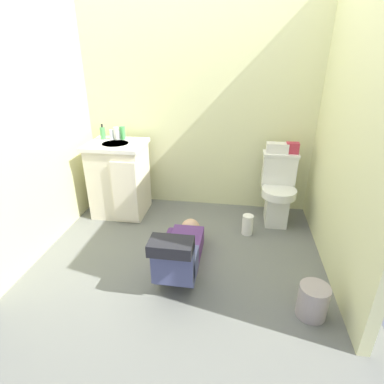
{
  "coord_description": "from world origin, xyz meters",
  "views": [
    {
      "loc": [
        0.45,
        -2.43,
        1.72
      ],
      "look_at": [
        0.04,
        0.3,
        0.45
      ],
      "focal_mm": 29.15,
      "sensor_mm": 36.0,
      "label": 1
    }
  ],
  "objects_px": {
    "toilet": "(278,190)",
    "bottle_green": "(122,133)",
    "toiletry_bag": "(292,148)",
    "bottle_clear": "(112,135)",
    "tissue_box": "(277,148)",
    "bottle_white": "(116,133)",
    "person_plumber": "(180,251)",
    "soap_dispenser": "(103,133)",
    "paper_towel_roll": "(247,225)",
    "faucet": "(120,135)",
    "vanity_cabinet": "(120,178)",
    "trash_can": "(313,301)"
  },
  "relations": [
    {
      "from": "toilet",
      "to": "bottle_green",
      "type": "relative_size",
      "value": 5.29
    },
    {
      "from": "toiletry_bag",
      "to": "bottle_clear",
      "type": "height_order",
      "value": "bottle_clear"
    },
    {
      "from": "tissue_box",
      "to": "bottle_white",
      "type": "xyz_separation_m",
      "value": [
        -1.72,
        -0.01,
        0.09
      ]
    },
    {
      "from": "toilet",
      "to": "bottle_white",
      "type": "relative_size",
      "value": 5.61
    },
    {
      "from": "toilet",
      "to": "tissue_box",
      "type": "height_order",
      "value": "tissue_box"
    },
    {
      "from": "person_plumber",
      "to": "soap_dispenser",
      "type": "relative_size",
      "value": 6.42
    },
    {
      "from": "paper_towel_roll",
      "to": "soap_dispenser",
      "type": "bearing_deg",
      "value": 166.37
    },
    {
      "from": "tissue_box",
      "to": "paper_towel_roll",
      "type": "relative_size",
      "value": 1.05
    },
    {
      "from": "faucet",
      "to": "bottle_white",
      "type": "xyz_separation_m",
      "value": [
        -0.04,
        -0.01,
        0.02
      ]
    },
    {
      "from": "toiletry_bag",
      "to": "faucet",
      "type": "bearing_deg",
      "value": 179.96
    },
    {
      "from": "bottle_clear",
      "to": "paper_towel_roll",
      "type": "height_order",
      "value": "bottle_clear"
    },
    {
      "from": "tissue_box",
      "to": "bottle_white",
      "type": "relative_size",
      "value": 1.65
    },
    {
      "from": "faucet",
      "to": "toilet",
      "type": "bearing_deg",
      "value": -3.05
    },
    {
      "from": "toilet",
      "to": "vanity_cabinet",
      "type": "distance_m",
      "value": 1.72
    },
    {
      "from": "toilet",
      "to": "bottle_clear",
      "type": "height_order",
      "value": "bottle_clear"
    },
    {
      "from": "faucet",
      "to": "toiletry_bag",
      "type": "height_order",
      "value": "faucet"
    },
    {
      "from": "vanity_cabinet",
      "to": "person_plumber",
      "type": "relative_size",
      "value": 0.77
    },
    {
      "from": "vanity_cabinet",
      "to": "trash_can",
      "type": "distance_m",
      "value": 2.28
    },
    {
      "from": "vanity_cabinet",
      "to": "faucet",
      "type": "distance_m",
      "value": 0.47
    },
    {
      "from": "toiletry_bag",
      "to": "trash_can",
      "type": "relative_size",
      "value": 0.5
    },
    {
      "from": "toilet",
      "to": "vanity_cabinet",
      "type": "xyz_separation_m",
      "value": [
        -1.72,
        -0.05,
        0.05
      ]
    },
    {
      "from": "toilet",
      "to": "bottle_green",
      "type": "height_order",
      "value": "bottle_green"
    },
    {
      "from": "tissue_box",
      "to": "faucet",
      "type": "bearing_deg",
      "value": 179.96
    },
    {
      "from": "faucet",
      "to": "paper_towel_roll",
      "type": "distance_m",
      "value": 1.67
    },
    {
      "from": "bottle_white",
      "to": "bottle_green",
      "type": "relative_size",
      "value": 0.94
    },
    {
      "from": "toilet",
      "to": "soap_dispenser",
      "type": "relative_size",
      "value": 4.52
    },
    {
      "from": "toilet",
      "to": "faucet",
      "type": "distance_m",
      "value": 1.8
    },
    {
      "from": "tissue_box",
      "to": "bottle_clear",
      "type": "xyz_separation_m",
      "value": [
        -1.77,
        -0.01,
        0.07
      ]
    },
    {
      "from": "toilet",
      "to": "faucet",
      "type": "height_order",
      "value": "faucet"
    },
    {
      "from": "tissue_box",
      "to": "soap_dispenser",
      "type": "bearing_deg",
      "value": -179.43
    },
    {
      "from": "toilet",
      "to": "tissue_box",
      "type": "bearing_deg",
      "value": 116.43
    },
    {
      "from": "vanity_cabinet",
      "to": "person_plumber",
      "type": "xyz_separation_m",
      "value": [
        0.85,
        -0.92,
        -0.24
      ]
    },
    {
      "from": "toiletry_bag",
      "to": "tissue_box",
      "type": "bearing_deg",
      "value": 180.0
    },
    {
      "from": "toiletry_bag",
      "to": "paper_towel_roll",
      "type": "distance_m",
      "value": 0.91
    },
    {
      "from": "vanity_cabinet",
      "to": "person_plumber",
      "type": "bearing_deg",
      "value": -47.04
    },
    {
      "from": "person_plumber",
      "to": "trash_can",
      "type": "distance_m",
      "value": 1.07
    },
    {
      "from": "vanity_cabinet",
      "to": "soap_dispenser",
      "type": "xyz_separation_m",
      "value": [
        -0.19,
        0.13,
        0.47
      ]
    },
    {
      "from": "person_plumber",
      "to": "bottle_white",
      "type": "height_order",
      "value": "bottle_white"
    },
    {
      "from": "bottle_clear",
      "to": "paper_towel_roll",
      "type": "distance_m",
      "value": 1.75
    },
    {
      "from": "vanity_cabinet",
      "to": "bottle_clear",
      "type": "xyz_separation_m",
      "value": [
        -0.1,
        0.13,
        0.45
      ]
    },
    {
      "from": "faucet",
      "to": "trash_can",
      "type": "height_order",
      "value": "faucet"
    },
    {
      "from": "soap_dispenser",
      "to": "bottle_clear",
      "type": "xyz_separation_m",
      "value": [
        0.1,
        0.01,
        -0.02
      ]
    },
    {
      "from": "soap_dispenser",
      "to": "paper_towel_roll",
      "type": "distance_m",
      "value": 1.84
    },
    {
      "from": "faucet",
      "to": "person_plumber",
      "type": "xyz_separation_m",
      "value": [
        0.86,
        -1.06,
        -0.69
      ]
    },
    {
      "from": "bottle_white",
      "to": "bottle_green",
      "type": "height_order",
      "value": "bottle_green"
    },
    {
      "from": "person_plumber",
      "to": "toiletry_bag",
      "type": "xyz_separation_m",
      "value": [
        0.97,
        1.06,
        0.63
      ]
    },
    {
      "from": "faucet",
      "to": "bottle_white",
      "type": "relative_size",
      "value": 0.75
    },
    {
      "from": "bottle_white",
      "to": "tissue_box",
      "type": "bearing_deg",
      "value": 0.28
    },
    {
      "from": "trash_can",
      "to": "person_plumber",
      "type": "bearing_deg",
      "value": 160.05
    },
    {
      "from": "faucet",
      "to": "tissue_box",
      "type": "bearing_deg",
      "value": -0.04
    }
  ]
}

